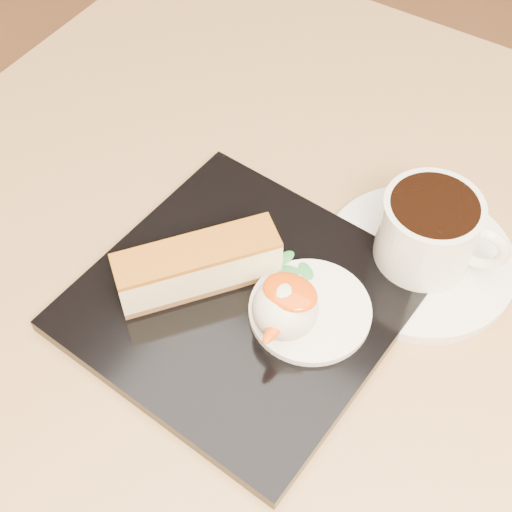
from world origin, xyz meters
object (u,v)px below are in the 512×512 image
Objects in this scene: dessert_plate at (242,301)px; saucer at (419,259)px; ice_cream_scoop at (285,308)px; cheesecake at (198,265)px; table at (294,411)px; coffee_cup at (430,231)px.

dessert_plate is 1.47× the size of saucer.
dessert_plate is 0.05m from ice_cream_scoop.
dessert_plate is at bearing -43.37° from cheesecake.
table is 16.95× the size of ice_cream_scoop.
table is 0.19m from saucer.
table is at bearing 14.53° from dessert_plate.
dessert_plate reaches higher than table.
saucer is at bearing -10.63° from cheesecake.
dessert_plate is at bearing -140.70° from coffee_cup.
ice_cream_scoop is (0.08, 0.00, 0.00)m from cheesecake.
cheesecake is (-0.04, -0.01, 0.03)m from dessert_plate.
saucer is (0.13, 0.11, -0.03)m from cheesecake.
dessert_plate reaches higher than saucer.
coffee_cup is (0.05, 0.10, 0.20)m from table.
saucer is 0.04m from coffee_cup.
coffee_cup is (0.13, 0.11, 0.01)m from cheesecake.
ice_cream_scoop is at bearing -51.50° from cheesecake.
table is at bearing -39.69° from cheesecake.
ice_cream_scoop reaches higher than saucer.
coffee_cup is (0.00, 0.00, 0.04)m from saucer.
dessert_plate is 0.14m from saucer.
saucer is (0.05, 0.10, 0.16)m from table.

